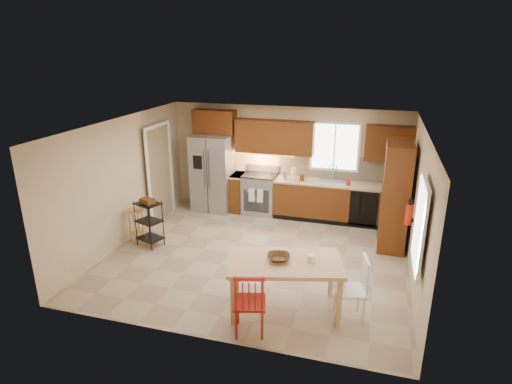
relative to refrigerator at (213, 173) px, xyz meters
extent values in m
plane|color=tan|center=(1.70, -2.12, -0.91)|extent=(5.50, 5.50, 0.00)
cube|color=silver|center=(1.70, -2.12, 1.59)|extent=(5.50, 5.00, 0.02)
cube|color=#CCB793|center=(1.70, 0.38, 0.34)|extent=(5.50, 0.02, 2.50)
cube|color=#CCB793|center=(1.70, -4.62, 0.34)|extent=(5.50, 0.02, 2.50)
cube|color=#CCB793|center=(-1.05, -2.12, 0.34)|extent=(0.02, 5.00, 2.50)
cube|color=#CCB793|center=(4.45, -2.12, 0.34)|extent=(0.02, 5.00, 2.50)
cube|color=gray|center=(0.00, 0.00, 0.00)|extent=(0.92, 0.75, 1.82)
cube|color=gray|center=(1.15, 0.06, -0.45)|extent=(0.76, 0.63, 0.92)
cube|color=#5C2911|center=(0.60, 0.08, -0.46)|extent=(0.30, 0.60, 0.90)
cube|color=#5C2911|center=(2.99, 0.08, -0.46)|extent=(2.92, 0.60, 0.90)
cube|color=black|center=(3.55, -0.22, -0.46)|extent=(0.60, 0.02, 0.78)
cube|color=beige|center=(2.99, 0.36, 0.27)|extent=(2.92, 0.03, 0.55)
cube|color=#5B270F|center=(0.00, 0.20, 1.19)|extent=(1.00, 0.35, 0.55)
cube|color=#5B270F|center=(1.45, 0.20, 0.92)|extent=(1.80, 0.35, 0.75)
cube|color=#5B270F|center=(3.95, 0.20, 0.92)|extent=(1.00, 0.35, 0.75)
cube|color=white|center=(2.80, 0.35, 0.74)|extent=(1.12, 0.04, 1.12)
cube|color=gray|center=(2.80, 0.08, -0.05)|extent=(0.62, 0.46, 0.16)
cube|color=#FFBF66|center=(1.15, 0.17, 0.52)|extent=(1.60, 0.30, 0.01)
imported|color=red|center=(3.18, -0.02, 0.09)|extent=(0.09, 0.09, 0.19)
cylinder|color=white|center=(1.95, 0.03, 0.13)|extent=(0.12, 0.12, 0.28)
cylinder|color=gray|center=(1.75, 0.03, 0.08)|extent=(0.11, 0.11, 0.18)
cylinder|color=#482A13|center=(2.15, 0.00, 0.06)|extent=(0.10, 0.10, 0.14)
cube|color=#5C2911|center=(4.13, -0.93, 0.14)|extent=(0.50, 0.95, 2.10)
cylinder|color=red|center=(4.33, -1.98, 0.19)|extent=(0.12, 0.12, 0.36)
cube|color=white|center=(4.38, -3.27, 0.54)|extent=(0.04, 1.02, 1.32)
cube|color=#8C7A59|center=(-0.97, -0.82, 0.14)|extent=(0.04, 0.95, 2.10)
imported|color=#482A13|center=(2.47, -3.65, -0.10)|extent=(0.41, 0.41, 0.08)
cylinder|color=white|center=(2.93, -3.55, -0.06)|extent=(0.16, 0.16, 0.15)
camera|label=1|loc=(3.71, -9.11, 2.90)|focal=30.00mm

